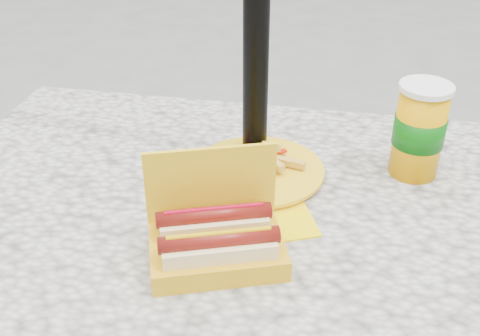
# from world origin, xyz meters

# --- Properties ---
(picnic_table) EXTENTS (1.20, 0.80, 0.75)m
(picnic_table) POSITION_xyz_m (0.00, 0.00, 0.64)
(picnic_table) COLOR beige
(picnic_table) RESTS_ON ground
(hotdog_box) EXTENTS (0.25, 0.20, 0.17)m
(hotdog_box) POSITION_xyz_m (-0.01, -0.18, 0.79)
(hotdog_box) COLOR yellow
(hotdog_box) RESTS_ON picnic_table
(fries_plate) EXTENTS (0.27, 0.38, 0.05)m
(fries_plate) POSITION_xyz_m (0.02, 0.07, 0.76)
(fries_plate) COLOR #FFDA02
(fries_plate) RESTS_ON picnic_table
(soda_cup) EXTENTS (0.10, 0.10, 0.19)m
(soda_cup) POSITION_xyz_m (0.32, 0.15, 0.84)
(soda_cup) COLOR #EF9D00
(soda_cup) RESTS_ON picnic_table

